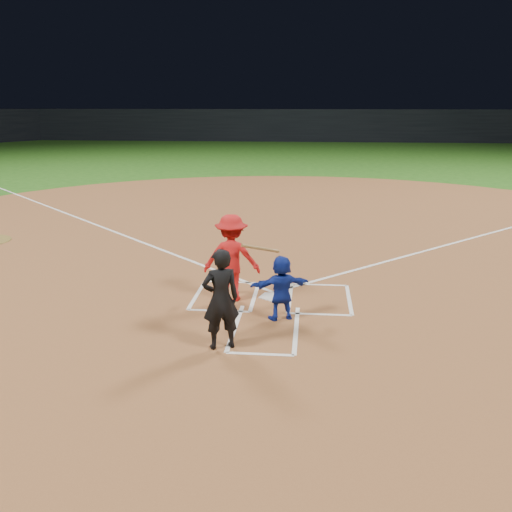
# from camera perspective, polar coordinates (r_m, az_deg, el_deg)

# --- Properties ---
(ground) EXTENTS (120.00, 120.00, 0.00)m
(ground) POSITION_cam_1_polar(r_m,az_deg,el_deg) (11.92, 1.63, -4.18)
(ground) COLOR #225515
(ground) RESTS_ON ground
(home_plate_dirt) EXTENTS (28.00, 28.00, 0.01)m
(home_plate_dirt) POSITION_cam_1_polar(r_m,az_deg,el_deg) (17.68, 3.01, 2.28)
(home_plate_dirt) COLOR brown
(home_plate_dirt) RESTS_ON ground
(stadium_wall_far) EXTENTS (80.00, 1.20, 3.20)m
(stadium_wall_far) POSITION_cam_1_polar(r_m,az_deg,el_deg) (59.27, 5.01, 12.88)
(stadium_wall_far) COLOR black
(stadium_wall_far) RESTS_ON ground
(home_plate) EXTENTS (0.60, 0.60, 0.02)m
(home_plate) POSITION_cam_1_polar(r_m,az_deg,el_deg) (11.91, 1.63, -4.09)
(home_plate) COLOR silver
(home_plate) RESTS_ON home_plate_dirt
(catcher) EXTENTS (1.19, 0.76, 1.23)m
(catcher) POSITION_cam_1_polar(r_m,az_deg,el_deg) (10.57, 2.55, -3.17)
(catcher) COLOR #13299B
(catcher) RESTS_ON home_plate_dirt
(umpire) EXTENTS (0.73, 0.62, 1.69)m
(umpire) POSITION_cam_1_polar(r_m,az_deg,el_deg) (9.28, -3.55, -4.33)
(umpire) COLOR black
(umpire) RESTS_ON home_plate_dirt
(chalk_markings) EXTENTS (28.35, 17.32, 0.01)m
(chalk_markings) POSITION_cam_1_polar(r_m,az_deg,el_deg) (16.99, 2.89, 1.78)
(chalk_markings) COLOR white
(chalk_markings) RESTS_ON home_plate_dirt
(batter_at_plate) EXTENTS (1.55, 0.75, 1.78)m
(batter_at_plate) POSITION_cam_1_polar(r_m,az_deg,el_deg) (11.52, -2.45, -0.18)
(batter_at_plate) COLOR red
(batter_at_plate) RESTS_ON home_plate_dirt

